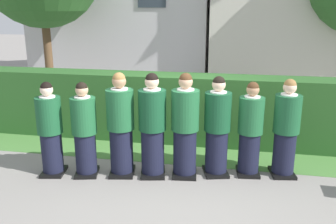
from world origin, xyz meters
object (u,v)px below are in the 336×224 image
student_front_row_2 (121,127)px  student_front_row_4 (185,128)px  student_front_row_1 (84,132)px  student_front_row_6 (250,131)px  student_front_row_5 (217,129)px  student_front_row_7 (286,131)px  student_front_row_0 (50,131)px  student_front_row_3 (152,128)px

student_front_row_2 → student_front_row_4: same height
student_front_row_1 → student_front_row_6: student_front_row_6 is taller
student_front_row_5 → student_front_row_6: (0.52, 0.09, -0.04)m
student_front_row_5 → student_front_row_6: size_ratio=1.06×
student_front_row_1 → student_front_row_4: 1.59m
student_front_row_6 → student_front_row_4: bearing=-166.6°
student_front_row_2 → student_front_row_6: size_ratio=1.09×
student_front_row_5 → student_front_row_7: student_front_row_5 is taller
student_front_row_7 → student_front_row_1: bearing=-169.1°
student_front_row_1 → student_front_row_5: 2.11m
student_front_row_2 → student_front_row_6: bearing=11.0°
student_front_row_0 → student_front_row_1: 0.55m
student_front_row_3 → student_front_row_5: student_front_row_3 is taller
student_front_row_1 → student_front_row_4: size_ratio=0.91×
student_front_row_6 → student_front_row_7: size_ratio=0.97×
student_front_row_4 → student_front_row_6: (1.01, 0.24, -0.07)m
student_front_row_1 → student_front_row_5: (2.06, 0.43, 0.04)m
student_front_row_0 → student_front_row_5: 2.65m
student_front_row_3 → student_front_row_1: bearing=-169.4°
student_front_row_2 → student_front_row_5: bearing=11.3°
student_front_row_0 → student_front_row_5: (2.60, 0.51, 0.04)m
student_front_row_6 → student_front_row_2: bearing=-169.0°
student_front_row_5 → student_front_row_4: bearing=-163.5°
student_front_row_0 → student_front_row_2: student_front_row_2 is taller
student_front_row_1 → student_front_row_6: bearing=11.5°
student_front_row_3 → student_front_row_7: bearing=11.0°
student_front_row_2 → student_front_row_3: 0.50m
student_front_row_6 → student_front_row_7: (0.55, 0.07, 0.03)m
student_front_row_0 → student_front_row_4: student_front_row_4 is taller
student_front_row_1 → student_front_row_6: (2.58, 0.53, 0.00)m
student_front_row_0 → student_front_row_4: size_ratio=0.91×
student_front_row_0 → student_front_row_1: size_ratio=1.00×
student_front_row_0 → student_front_row_2: 1.13m
student_front_row_1 → student_front_row_5: size_ratio=0.95×
student_front_row_4 → student_front_row_6: 1.04m
student_front_row_0 → student_front_row_7: bearing=10.5°
student_front_row_0 → student_front_row_6: bearing=11.0°
student_front_row_2 → student_front_row_6: 2.06m
student_front_row_0 → student_front_row_3: (1.60, 0.28, 0.07)m
student_front_row_1 → student_front_row_4: bearing=10.3°
student_front_row_5 → student_front_row_7: bearing=8.9°
student_front_row_2 → student_front_row_3: (0.50, 0.07, -0.00)m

